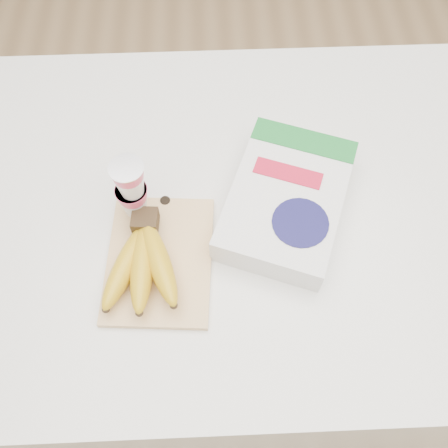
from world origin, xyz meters
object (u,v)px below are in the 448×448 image
(cutting_board, at_px, (160,259))
(yogurt_stack, at_px, (131,189))
(bananas, at_px, (143,261))
(cereal_box, at_px, (286,200))
(table, at_px, (225,292))

(cutting_board, bearing_deg, yogurt_stack, 117.10)
(bananas, distance_m, yogurt_stack, 0.13)
(cereal_box, bearing_deg, yogurt_stack, -159.16)
(table, distance_m, bananas, 0.56)
(table, relative_size, yogurt_stack, 8.92)
(table, xyz_separation_m, yogurt_stack, (-0.17, -0.02, 0.58))
(table, xyz_separation_m, cutting_board, (-0.13, -0.12, 0.49))
(table, bearing_deg, cereal_box, -9.37)
(cutting_board, distance_m, yogurt_stack, 0.14)
(yogurt_stack, distance_m, cereal_box, 0.29)
(table, relative_size, cutting_board, 4.95)
(cutting_board, relative_size, cereal_box, 0.73)
(cereal_box, bearing_deg, cutting_board, -136.15)
(yogurt_stack, relative_size, cereal_box, 0.40)
(table, distance_m, cereal_box, 0.53)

